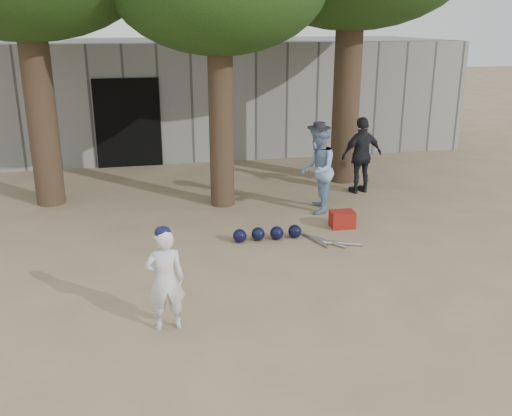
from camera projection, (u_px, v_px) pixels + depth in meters
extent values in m
plane|color=#937C5E|center=(228.00, 302.00, 7.52)|extent=(70.00, 70.00, 0.00)
imported|color=silver|center=(165.00, 280.00, 6.71)|extent=(0.48, 0.33, 1.27)
imported|color=#809CC6|center=(318.00, 170.00, 10.83)|extent=(0.86, 0.97, 1.67)
imported|color=black|center=(362.00, 155.00, 12.08)|extent=(1.01, 0.57, 1.63)
cube|color=#A12015|center=(342.00, 219.00, 10.20)|extent=(0.44, 0.34, 0.30)
cube|color=gray|center=(175.00, 104.00, 14.48)|extent=(16.00, 0.35, 3.00)
cube|color=black|center=(128.00, 123.00, 14.18)|extent=(1.60, 0.08, 2.20)
cube|color=slate|center=(168.00, 93.00, 16.80)|extent=(16.00, 5.00, 3.00)
sphere|color=black|center=(240.00, 236.00, 9.52)|extent=(0.23, 0.23, 0.23)
sphere|color=black|center=(258.00, 234.00, 9.61)|extent=(0.23, 0.23, 0.23)
sphere|color=black|center=(277.00, 233.00, 9.65)|extent=(0.23, 0.23, 0.23)
sphere|color=black|center=(295.00, 231.00, 9.72)|extent=(0.23, 0.23, 0.23)
cylinder|color=#A9A8AF|center=(315.00, 240.00, 9.58)|extent=(0.28, 0.70, 0.06)
cylinder|color=#A9A8AF|center=(328.00, 242.00, 9.50)|extent=(0.47, 0.61, 0.06)
cylinder|color=#A9A8AF|center=(341.00, 243.00, 9.43)|extent=(0.69, 0.31, 0.06)
cylinder|color=brown|center=(35.00, 64.00, 10.74)|extent=(0.56, 0.56, 5.50)
cylinder|color=brown|center=(220.00, 78.00, 10.75)|extent=(0.48, 0.48, 5.00)
cylinder|color=brown|center=(349.00, 51.00, 12.34)|extent=(0.60, 0.60, 5.80)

